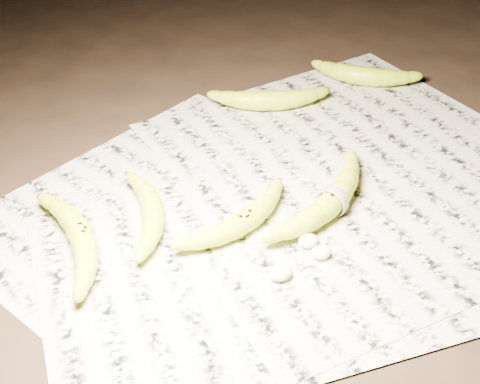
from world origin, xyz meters
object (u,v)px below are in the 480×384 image
banana_center (244,220)px  banana_upper_a (269,99)px  banana_left_b (153,210)px  banana_upper_b (364,74)px  banana_taped (333,199)px  banana_left_a (81,235)px

banana_center → banana_upper_a: bearing=37.2°
banana_upper_a → banana_left_b: bearing=-122.3°
banana_center → banana_upper_b: (0.42, 0.25, 0.00)m
banana_taped → banana_upper_b: 0.41m
banana_left_b → banana_center: same height
banana_upper_b → banana_upper_a: bearing=-136.3°
banana_left_a → banana_upper_b: 0.65m
banana_left_b → banana_upper_a: (0.32, 0.18, 0.00)m
banana_upper_a → banana_upper_b: same height
banana_center → banana_upper_b: 0.49m
banana_center → banana_upper_a: size_ratio=0.97×
banana_left_b → banana_upper_b: size_ratio=0.94×
banana_center → banana_left_b: bearing=125.2°
banana_left_a → banana_left_b: banana_left_a is taller
banana_taped → banana_upper_b: bearing=20.4°
banana_left_a → banana_upper_a: banana_upper_a is taller
banana_upper_a → banana_upper_b: 0.21m
banana_center → banana_upper_b: size_ratio=1.02×
banana_left_b → banana_upper_a: banana_upper_a is taller
banana_left_b → banana_left_a: bearing=111.2°
banana_left_a → banana_upper_b: (0.63, 0.16, 0.00)m
banana_left_b → banana_upper_b: bearing=-51.8°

